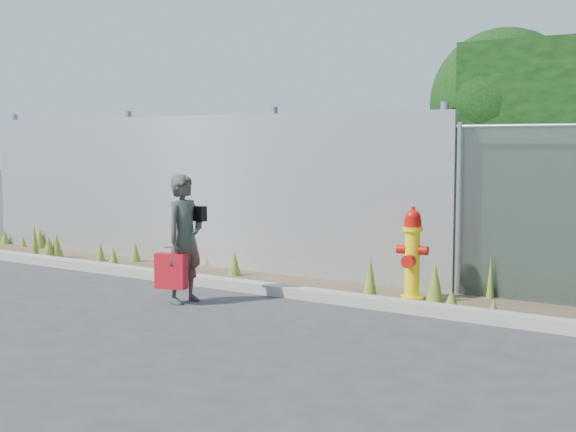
# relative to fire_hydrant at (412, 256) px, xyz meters

# --- Properties ---
(ground) EXTENTS (80.00, 80.00, 0.00)m
(ground) POSITION_rel_fire_hydrant_xyz_m (-0.75, -2.37, -0.53)
(ground) COLOR #323133
(ground) RESTS_ON ground
(curb) EXTENTS (16.00, 0.22, 0.12)m
(curb) POSITION_rel_fire_hydrant_xyz_m (-0.75, -0.57, -0.47)
(curb) COLOR gray
(curb) RESTS_ON ground
(weed_strip) EXTENTS (16.00, 1.30, 0.54)m
(weed_strip) POSITION_rel_fire_hydrant_xyz_m (-1.58, 0.03, -0.43)
(weed_strip) COLOR #463828
(weed_strip) RESTS_ON ground
(corrugated_fence) EXTENTS (8.50, 0.21, 2.30)m
(corrugated_fence) POSITION_rel_fire_hydrant_xyz_m (-4.00, 0.64, 0.58)
(corrugated_fence) COLOR silver
(corrugated_fence) RESTS_ON ground
(fire_hydrant) EXTENTS (0.36, 0.33, 1.09)m
(fire_hydrant) POSITION_rel_fire_hydrant_xyz_m (0.00, 0.00, 0.00)
(fire_hydrant) COLOR yellow
(fire_hydrant) RESTS_ON ground
(woman) EXTENTS (0.37, 0.54, 1.46)m
(woman) POSITION_rel_fire_hydrant_xyz_m (-2.10, -1.51, 0.20)
(woman) COLOR #0E5E49
(woman) RESTS_ON ground
(red_tote_bag) EXTENTS (0.36, 0.13, 0.47)m
(red_tote_bag) POSITION_rel_fire_hydrant_xyz_m (-2.15, -1.69, -0.15)
(red_tote_bag) COLOR #B80A29
(black_shoulder_bag) EXTENTS (0.23, 0.10, 0.17)m
(black_shoulder_bag) POSITION_rel_fire_hydrant_xyz_m (-2.06, -1.34, 0.48)
(black_shoulder_bag) COLOR black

